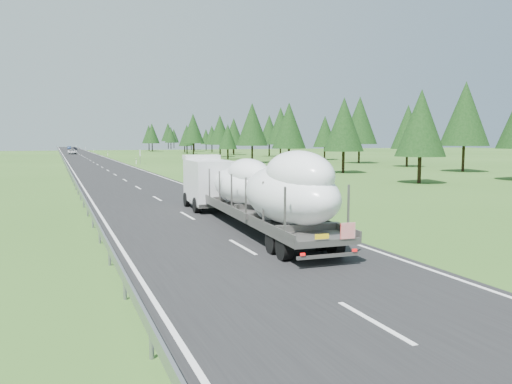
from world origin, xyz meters
name	(u,v)px	position (x,y,z in m)	size (l,w,h in m)	color
ground	(374,322)	(0.00, 0.00, 0.00)	(400.00, 400.00, 0.00)	#2F551C
road_surface	(90,160)	(0.00, 100.00, 0.01)	(10.00, 400.00, 0.02)	black
guardrail	(63,158)	(-5.30, 99.94, 0.60)	(0.10, 400.00, 0.76)	slate
marker_posts	(100,152)	(6.50, 155.00, 0.54)	(0.13, 350.08, 1.00)	silver
highway_sign	(140,154)	(7.20, 80.00, 1.81)	(0.08, 0.90, 2.60)	slate
tree_line_right	(276,128)	(38.37, 90.52, 6.87)	(27.74, 266.73, 12.39)	black
boat_truck	(253,187)	(1.95, 12.76, 2.07)	(3.27, 18.12, 3.95)	silver
distant_van	(72,152)	(-1.85, 146.91, 0.76)	(2.53, 5.49, 1.53)	silver
distant_car_dark	(75,149)	(0.51, 194.46, 0.76)	(1.80, 4.48, 1.53)	black
distant_car_blue	(69,148)	(-0.56, 224.14, 0.69)	(1.45, 4.17, 1.37)	#192A48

